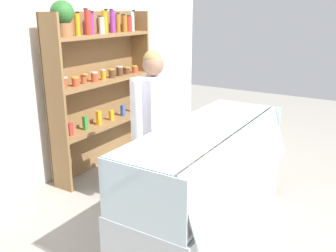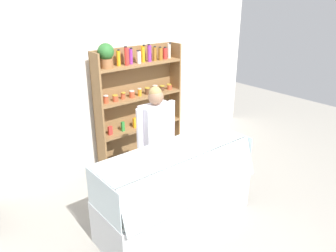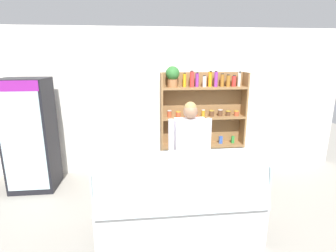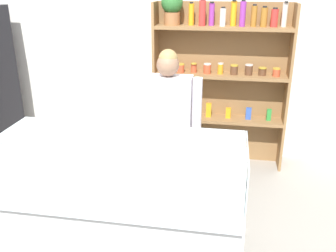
% 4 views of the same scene
% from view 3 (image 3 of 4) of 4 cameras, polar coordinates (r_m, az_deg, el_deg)
% --- Properties ---
extents(ground_plane, '(12.00, 12.00, 0.00)m').
position_cam_3_polar(ground_plane, '(3.59, 4.03, -22.60)').
color(ground_plane, gray).
extents(back_wall, '(6.80, 0.10, 2.70)m').
position_cam_3_polar(back_wall, '(5.01, 0.07, 5.26)').
color(back_wall, white).
rests_on(back_wall, ground).
extents(drinks_fridge, '(0.72, 0.63, 1.86)m').
position_cam_3_polar(drinks_fridge, '(4.87, -27.80, -1.82)').
color(drinks_fridge, black).
rests_on(drinks_fridge, ground).
extents(shelving_unit, '(1.55, 0.29, 2.03)m').
position_cam_3_polar(shelving_unit, '(4.86, 6.95, 2.43)').
color(shelving_unit, olive).
rests_on(shelving_unit, ground).
extents(deli_display_case, '(1.96, 0.78, 1.01)m').
position_cam_3_polar(deli_display_case, '(3.43, 2.38, -18.19)').
color(deli_display_case, silver).
rests_on(deli_display_case, ground).
extents(shop_clerk, '(0.63, 0.25, 1.57)m').
position_cam_3_polar(shop_clerk, '(3.83, 4.77, -4.33)').
color(shop_clerk, '#383D51').
rests_on(shop_clerk, ground).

